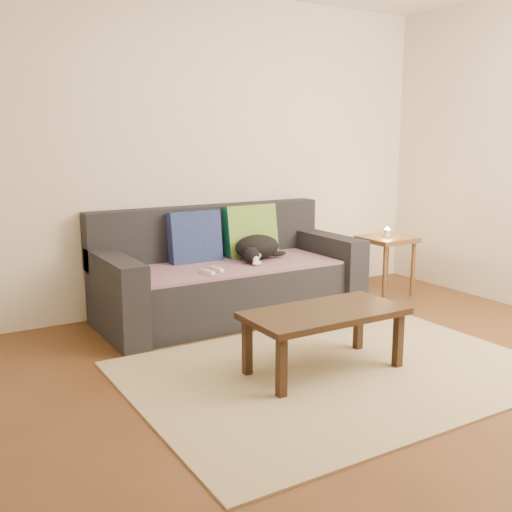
{
  "coord_description": "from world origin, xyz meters",
  "views": [
    {
      "loc": [
        -2.23,
        -2.6,
        1.43
      ],
      "look_at": [
        0.05,
        1.2,
        0.55
      ],
      "focal_mm": 42.0,
      "sensor_mm": 36.0,
      "label": 1
    }
  ],
  "objects_px": {
    "wii_remote_b": "(217,269)",
    "side_table": "(387,247)",
    "sofa": "(227,278)",
    "coffee_table": "(324,318)",
    "cat": "(257,248)",
    "wii_remote_a": "(207,272)"
  },
  "relations": [
    {
      "from": "cat",
      "to": "wii_remote_a",
      "type": "distance_m",
      "value": 0.66
    },
    {
      "from": "cat",
      "to": "wii_remote_b",
      "type": "xyz_separation_m",
      "value": [
        -0.48,
        -0.23,
        -0.08
      ]
    },
    {
      "from": "sofa",
      "to": "cat",
      "type": "xyz_separation_m",
      "value": [
        0.27,
        -0.02,
        0.23
      ]
    },
    {
      "from": "cat",
      "to": "side_table",
      "type": "distance_m",
      "value": 1.31
    },
    {
      "from": "sofa",
      "to": "coffee_table",
      "type": "distance_m",
      "value": 1.38
    },
    {
      "from": "sofa",
      "to": "wii_remote_a",
      "type": "distance_m",
      "value": 0.46
    },
    {
      "from": "side_table",
      "to": "wii_remote_a",
      "type": "bearing_deg",
      "value": -176.11
    },
    {
      "from": "wii_remote_a",
      "to": "sofa",
      "type": "bearing_deg",
      "value": -54.87
    },
    {
      "from": "cat",
      "to": "wii_remote_b",
      "type": "relative_size",
      "value": 3.12
    },
    {
      "from": "sofa",
      "to": "side_table",
      "type": "distance_m",
      "value": 1.58
    },
    {
      "from": "cat",
      "to": "side_table",
      "type": "relative_size",
      "value": 0.87
    },
    {
      "from": "wii_remote_b",
      "to": "side_table",
      "type": "relative_size",
      "value": 0.28
    },
    {
      "from": "wii_remote_b",
      "to": "side_table",
      "type": "height_order",
      "value": "side_table"
    },
    {
      "from": "wii_remote_a",
      "to": "wii_remote_b",
      "type": "bearing_deg",
      "value": -73.59
    },
    {
      "from": "sofa",
      "to": "side_table",
      "type": "bearing_deg",
      "value": -6.17
    },
    {
      "from": "wii_remote_a",
      "to": "wii_remote_b",
      "type": "height_order",
      "value": "same"
    },
    {
      "from": "sofa",
      "to": "wii_remote_a",
      "type": "relative_size",
      "value": 14.0
    },
    {
      "from": "sofa",
      "to": "side_table",
      "type": "xyz_separation_m",
      "value": [
        1.57,
        -0.17,
        0.13
      ]
    },
    {
      "from": "wii_remote_b",
      "to": "coffee_table",
      "type": "height_order",
      "value": "wii_remote_b"
    },
    {
      "from": "wii_remote_a",
      "to": "wii_remote_b",
      "type": "distance_m",
      "value": 0.12
    },
    {
      "from": "cat",
      "to": "side_table",
      "type": "xyz_separation_m",
      "value": [
        1.3,
        -0.15,
        -0.09
      ]
    },
    {
      "from": "wii_remote_b",
      "to": "cat",
      "type": "bearing_deg",
      "value": -66.82
    }
  ]
}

